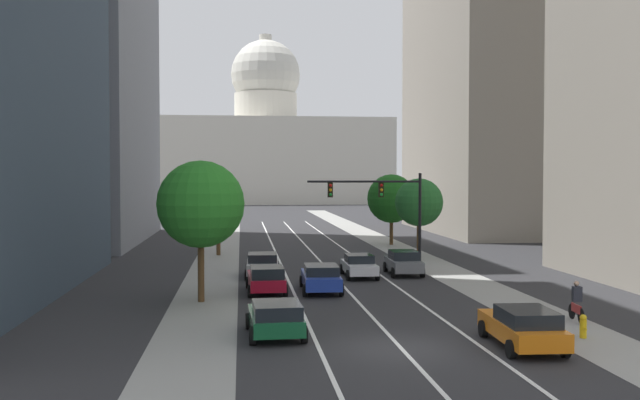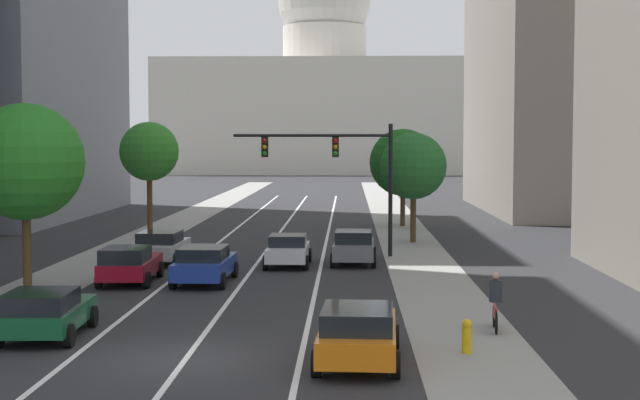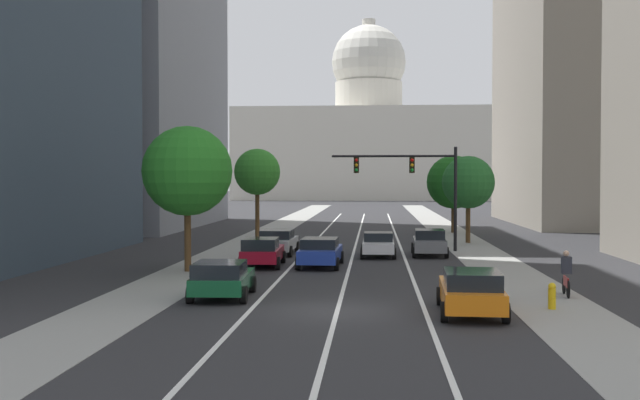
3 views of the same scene
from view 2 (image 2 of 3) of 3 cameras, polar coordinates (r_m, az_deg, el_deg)
ground_plane at (r=63.90m, az=-1.97°, el=-1.34°), size 400.00×400.00×0.00m
sidewalk_left at (r=59.91m, az=-9.40°, el=-1.72°), size 3.21×130.00×0.01m
sidewalk_right at (r=58.88m, az=4.95°, el=-1.77°), size 3.21×130.00×0.01m
lane_stripe_left at (r=49.34m, az=-6.48°, el=-2.83°), size 0.16×90.00×0.01m
lane_stripe_center at (r=49.01m, az=-3.11°, el=-2.85°), size 0.16×90.00×0.01m
lane_stripe_right at (r=48.85m, az=0.31°, el=-2.87°), size 0.16×90.00×0.01m
capitol_building at (r=161.96m, az=0.27°, el=5.96°), size 54.76×28.38×38.26m
car_white at (r=41.61m, az=-1.95°, el=-3.03°), size 1.97×4.14×1.38m
car_green at (r=27.58m, az=-16.31°, el=-6.53°), size 2.26×4.14×1.41m
car_gray at (r=42.20m, az=2.06°, el=-2.84°), size 2.08×4.06×1.51m
car_silver at (r=43.20m, az=-9.63°, el=-2.77°), size 2.19×4.45×1.45m
car_blue at (r=36.82m, az=-7.01°, el=-3.85°), size 2.20×4.60×1.46m
car_orange at (r=23.62m, az=2.32°, el=-8.04°), size 2.25×4.76×1.47m
car_crimson at (r=37.19m, az=-11.49°, el=-3.81°), size 2.11×4.40×1.49m
traffic_signal_mast at (r=44.78m, az=1.21°, el=2.32°), size 7.60×0.39×6.33m
fire_hydrant at (r=25.01m, az=8.89°, el=-8.14°), size 0.26×0.35×0.91m
cyclist at (r=27.98m, az=10.58°, el=-6.09°), size 0.38×1.70×1.72m
street_tree_near_left at (r=35.74m, az=-17.44°, el=2.21°), size 4.26×4.26×6.91m
street_tree_mid_left at (r=55.33m, az=-10.32°, el=2.89°), size 3.43×3.43×6.62m
street_tree_far_right at (r=51.11m, az=5.69°, el=2.05°), size 3.61×3.61×5.97m
street_tree_near_right at (r=60.92m, az=5.05°, el=2.28°), size 4.33×4.33×6.29m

